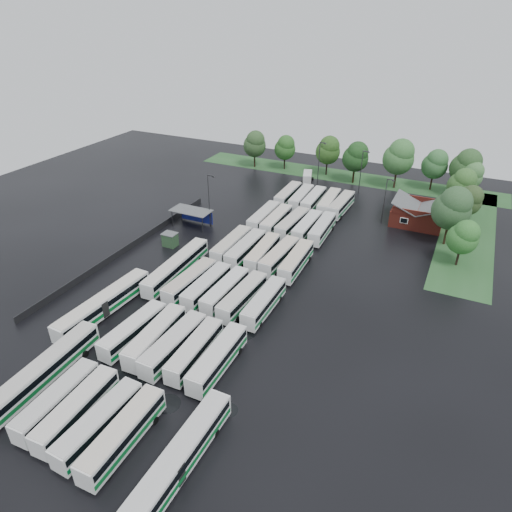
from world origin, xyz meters
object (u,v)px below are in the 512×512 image
at_px(minibus, 307,177).
at_px(brick_building, 417,216).
at_px(artic_bus_west_a, 44,371).
at_px(artic_bus_east, 176,463).

bearing_deg(minibus, brick_building, -43.29).
distance_m(artic_bus_west_a, artic_bus_east, 21.74).
xyz_separation_m(artic_bus_west_a, artic_bus_east, (21.46, -3.52, 0.05)).
bearing_deg(artic_bus_east, artic_bus_west_a, 170.86).
xyz_separation_m(brick_building, minibus, (-29.03, 13.90, -0.51)).
bearing_deg(brick_building, artic_bus_east, -99.66).
distance_m(artic_bus_west_a, minibus, 79.91).
relative_size(brick_building, artic_bus_east, 0.58).
bearing_deg(artic_bus_west_a, minibus, 84.25).
distance_m(brick_building, artic_bus_west_a, 73.82).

